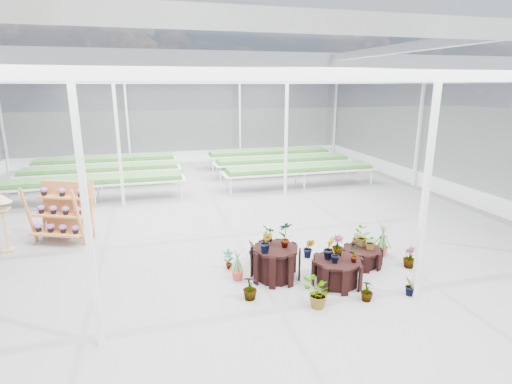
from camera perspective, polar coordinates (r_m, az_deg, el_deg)
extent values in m
plane|color=gray|center=(11.21, -3.70, -6.76)|extent=(24.00, 24.00, 0.00)
cylinder|color=black|center=(8.95, 2.79, -10.07)|extent=(1.41, 1.41, 0.72)
cylinder|color=black|center=(8.91, 11.51, -11.08)|extent=(1.21, 1.21, 0.56)
cylinder|color=black|center=(9.94, 14.91, -8.92)|extent=(1.13, 1.13, 0.41)
imported|color=#396F32|center=(8.88, 1.51, -6.07)|extent=(0.21, 0.28, 0.48)
imported|color=#396F32|center=(8.73, 4.22, -6.02)|extent=(0.33, 0.23, 0.60)
imported|color=#396F32|center=(9.07, 2.08, -6.07)|extent=(0.22, 0.20, 0.34)
imported|color=#396F32|center=(8.44, 1.47, -7.17)|extent=(0.35, 0.33, 0.49)
imported|color=#396F32|center=(8.71, 10.36, -7.86)|extent=(0.33, 0.34, 0.48)
imported|color=#396F32|center=(8.66, 13.89, -8.36)|extent=(0.25, 0.18, 0.45)
imported|color=#396F32|center=(8.91, 11.53, -7.50)|extent=(0.36, 0.36, 0.45)
imported|color=#396F32|center=(8.53, 11.16, -8.79)|extent=(0.27, 0.26, 0.38)
imported|color=#396F32|center=(9.87, 13.86, -6.55)|extent=(0.20, 0.23, 0.37)
imported|color=#396F32|center=(9.81, 16.13, -6.89)|extent=(0.43, 0.44, 0.37)
imported|color=#396F32|center=(9.96, 14.73, -6.17)|extent=(0.49, 0.52, 0.45)
imported|color=#396F32|center=(8.17, -0.89, -13.49)|extent=(0.38, 0.38, 0.52)
imported|color=#396F32|center=(9.41, -3.96, -9.57)|extent=(0.27, 0.20, 0.49)
imported|color=#396F32|center=(7.97, 8.76, -14.16)|extent=(0.58, 0.51, 0.59)
imported|color=#396F32|center=(8.43, 15.56, -13.41)|extent=(0.35, 0.35, 0.44)
imported|color=#396F32|center=(8.87, 21.12, -12.42)|extent=(0.31, 0.30, 0.44)
imported|color=#396F32|center=(10.13, 21.08, -8.66)|extent=(0.34, 0.34, 0.52)
imported|color=#396F32|center=(10.65, 17.57, -7.14)|extent=(0.34, 0.34, 0.53)
imported|color=#396F32|center=(10.43, 14.05, -7.41)|extent=(0.29, 0.29, 0.51)
imported|color=#396F32|center=(10.05, 7.57, -7.94)|extent=(0.36, 0.34, 0.51)
imported|color=#396F32|center=(9.73, -0.32, -8.35)|extent=(0.38, 0.41, 0.59)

